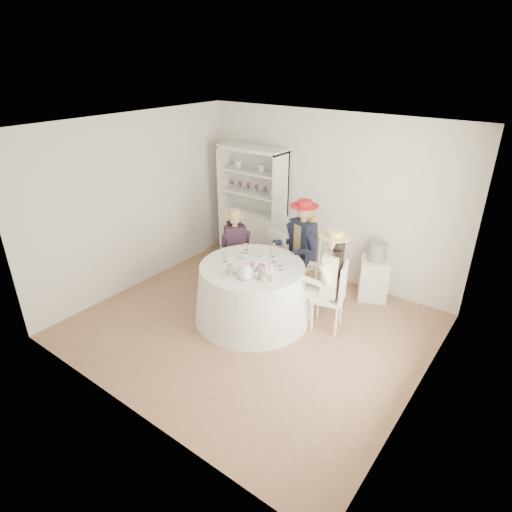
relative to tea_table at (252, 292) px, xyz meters
The scene contains 23 objects.
ground 0.48m from the tea_table, 55.04° to the right, with size 4.50×4.50×0.00m, color #8B6145.
ceiling 2.30m from the tea_table, 55.04° to the right, with size 4.50×4.50×0.00m, color white.
wall_back 2.04m from the tea_table, 85.72° to the left, with size 4.50×4.50×0.00m, color silver.
wall_front 2.39m from the tea_table, 86.48° to the right, with size 4.50×4.50×0.00m, color silver.
wall_left 2.32m from the tea_table, behind, with size 4.50×4.50×0.00m, color silver.
wall_right 2.57m from the tea_table, ahead, with size 4.50×4.50×0.00m, color silver.
tea_table is the anchor object (origin of this frame).
hutch 1.99m from the tea_table, 126.78° to the left, with size 1.33×0.76×2.05m.
side_table 1.94m from the tea_table, 53.44° to the left, with size 0.42×0.42×0.65m, color silver.
hatbox 1.97m from the tea_table, 53.44° to the left, with size 0.27×0.27×0.27m, color black.
guest_left 1.09m from the tea_table, 141.84° to the left, with size 0.54×0.52×1.27m.
guest_mid 1.14m from the tea_table, 81.71° to the left, with size 0.57×0.62×1.52m.
guest_right 1.12m from the tea_table, 23.88° to the left, with size 0.59×0.55×1.45m.
spare_chair 1.07m from the tea_table, 100.37° to the left, with size 0.51×0.51×0.98m.
teacup_a 0.53m from the tea_table, 157.90° to the left, with size 0.09×0.09×0.07m, color white.
teacup_b 0.55m from the tea_table, 102.89° to the left, with size 0.07×0.07×0.07m, color white.
teacup_c 0.54m from the tea_table, 30.80° to the left, with size 0.08×0.08×0.06m, color white.
flower_bowl 0.49m from the tea_table, ahead, with size 0.21×0.21×0.05m, color white.
flower_arrangement 0.56m from the tea_table, 27.64° to the right, with size 0.20×0.20×0.08m.
table_teapot 0.64m from the tea_table, 64.73° to the right, with size 0.28×0.20×0.21m.
sandwich_plate 0.57m from the tea_table, 100.98° to the right, with size 0.27×0.27×0.06m.
cupcake_stand 0.68m from the tea_table, 27.40° to the right, with size 0.22×0.22×0.21m.
stemware_set 0.49m from the tea_table, 78.69° to the left, with size 0.83×0.87×0.15m.
Camera 1 is at (3.03, -3.95, 3.47)m, focal length 30.00 mm.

